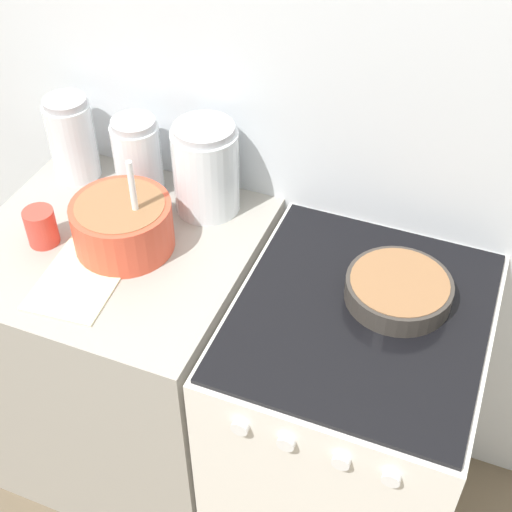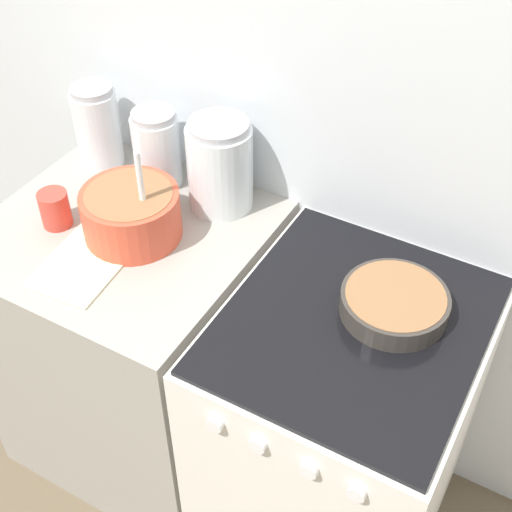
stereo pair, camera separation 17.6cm
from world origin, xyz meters
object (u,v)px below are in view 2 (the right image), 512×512
object	(u,v)px
storage_jar_middle	(157,153)
storage_jar_right	(220,170)
mixing_bowl	(131,212)
storage_jar_left	(98,131)
baking_pan	(394,303)
tin_can	(55,209)
stove	(339,434)

from	to	relation	value
storage_jar_middle	storage_jar_right	world-z (taller)	storage_jar_right
mixing_bowl	storage_jar_left	bearing A→B (deg)	141.29
baking_pan	storage_jar_middle	xyz separation A→B (m)	(-0.78, 0.16, 0.07)
tin_can	baking_pan	bearing A→B (deg)	8.53
baking_pan	tin_can	bearing A→B (deg)	-171.47
mixing_bowl	storage_jar_middle	bearing A→B (deg)	108.62
baking_pan	storage_jar_right	xyz separation A→B (m)	(-0.57, 0.16, 0.08)
tin_can	storage_jar_right	bearing A→B (deg)	41.13
tin_can	stove	bearing A→B (deg)	4.07
mixing_bowl	tin_can	size ratio (longest dim) A/B	2.73
storage_jar_middle	storage_jar_left	bearing A→B (deg)	180.00
storage_jar_left	stove	bearing A→B (deg)	-14.25
storage_jar_middle	mixing_bowl	bearing A→B (deg)	-71.38
storage_jar_middle	tin_can	bearing A→B (deg)	-113.60
stove	storage_jar_left	bearing A→B (deg)	165.75
storage_jar_middle	storage_jar_right	size ratio (longest dim) A/B	0.88
tin_can	mixing_bowl	bearing A→B (deg)	17.65
storage_jar_middle	storage_jar_right	bearing A→B (deg)	0.00
storage_jar_middle	tin_can	xyz separation A→B (m)	(-0.13, -0.30, -0.05)
baking_pan	tin_can	size ratio (longest dim) A/B	2.53
storage_jar_right	tin_can	xyz separation A→B (m)	(-0.34, -0.30, -0.06)
mixing_bowl	storage_jar_middle	distance (m)	0.24
stove	storage_jar_middle	world-z (taller)	storage_jar_middle
mixing_bowl	storage_jar_left	world-z (taller)	mixing_bowl
baking_pan	storage_jar_middle	size ratio (longest dim) A/B	1.12
baking_pan	tin_can	distance (m)	0.92
storage_jar_left	storage_jar_right	world-z (taller)	storage_jar_right
stove	storage_jar_right	size ratio (longest dim) A/B	3.53
storage_jar_right	stove	bearing A→B (deg)	-24.87
storage_jar_left	storage_jar_middle	size ratio (longest dim) A/B	1.09
storage_jar_middle	tin_can	distance (m)	0.33
mixing_bowl	tin_can	xyz separation A→B (m)	(-0.21, -0.07, -0.03)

